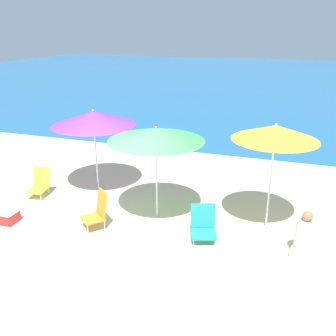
{
  "coord_description": "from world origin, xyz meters",
  "views": [
    {
      "loc": [
        3.18,
        -5.64,
        3.93
      ],
      "look_at": [
        0.72,
        1.7,
        1.0
      ],
      "focal_mm": 40.0,
      "sensor_mm": 36.0,
      "label": 1
    }
  ],
  "objects_px": {
    "beach_chair_orange": "(98,210)",
    "beach_umbrella_green": "(156,134)",
    "person_seated_near": "(304,238)",
    "cooler_box": "(6,216)",
    "beach_chair_yellow": "(40,183)",
    "beach_umbrella_yellow": "(275,133)",
    "beach_chair_teal": "(203,224)",
    "beach_umbrella_purple": "(93,118)"
  },
  "relations": [
    {
      "from": "beach_chair_yellow",
      "to": "cooler_box",
      "type": "relative_size",
      "value": 1.36
    },
    {
      "from": "beach_umbrella_yellow",
      "to": "beach_umbrella_green",
      "type": "distance_m",
      "value": 2.35
    },
    {
      "from": "beach_umbrella_yellow",
      "to": "beach_chair_orange",
      "type": "xyz_separation_m",
      "value": [
        -3.3,
        -1.17,
        -1.64
      ]
    },
    {
      "from": "beach_chair_yellow",
      "to": "cooler_box",
      "type": "bearing_deg",
      "value": -91.54
    },
    {
      "from": "person_seated_near",
      "to": "beach_umbrella_purple",
      "type": "bearing_deg",
      "value": 174.93
    },
    {
      "from": "beach_chair_orange",
      "to": "cooler_box",
      "type": "xyz_separation_m",
      "value": [
        -2.0,
        -0.42,
        -0.25
      ]
    },
    {
      "from": "beach_chair_yellow",
      "to": "cooler_box",
      "type": "height_order",
      "value": "beach_chair_yellow"
    },
    {
      "from": "beach_chair_teal",
      "to": "person_seated_near",
      "type": "distance_m",
      "value": 1.87
    },
    {
      "from": "person_seated_near",
      "to": "cooler_box",
      "type": "height_order",
      "value": "person_seated_near"
    },
    {
      "from": "beach_umbrella_yellow",
      "to": "person_seated_near",
      "type": "height_order",
      "value": "beach_umbrella_yellow"
    },
    {
      "from": "beach_chair_orange",
      "to": "person_seated_near",
      "type": "xyz_separation_m",
      "value": [
        4.03,
        0.28,
        -0.03
      ]
    },
    {
      "from": "beach_umbrella_yellow",
      "to": "beach_umbrella_purple",
      "type": "height_order",
      "value": "beach_umbrella_yellow"
    },
    {
      "from": "beach_umbrella_purple",
      "to": "person_seated_near",
      "type": "bearing_deg",
      "value": -17.08
    },
    {
      "from": "beach_chair_yellow",
      "to": "person_seated_near",
      "type": "height_order",
      "value": "person_seated_near"
    },
    {
      "from": "beach_chair_orange",
      "to": "person_seated_near",
      "type": "distance_m",
      "value": 4.04
    },
    {
      "from": "beach_chair_teal",
      "to": "beach_umbrella_purple",
      "type": "bearing_deg",
      "value": 135.27
    },
    {
      "from": "beach_umbrella_yellow",
      "to": "cooler_box",
      "type": "relative_size",
      "value": 4.4
    },
    {
      "from": "beach_chair_orange",
      "to": "person_seated_near",
      "type": "height_order",
      "value": "person_seated_near"
    },
    {
      "from": "beach_chair_yellow",
      "to": "person_seated_near",
      "type": "bearing_deg",
      "value": -13.29
    },
    {
      "from": "beach_chair_teal",
      "to": "beach_chair_orange",
      "type": "height_order",
      "value": "beach_chair_orange"
    },
    {
      "from": "beach_chair_teal",
      "to": "beach_chair_yellow",
      "type": "bearing_deg",
      "value": 152.2
    },
    {
      "from": "beach_chair_orange",
      "to": "cooler_box",
      "type": "bearing_deg",
      "value": -126.18
    },
    {
      "from": "beach_chair_orange",
      "to": "cooler_box",
      "type": "distance_m",
      "value": 2.06
    },
    {
      "from": "beach_chair_teal",
      "to": "cooler_box",
      "type": "xyz_separation_m",
      "value": [
        -4.16,
        -0.71,
        -0.16
      ]
    },
    {
      "from": "beach_chair_orange",
      "to": "beach_umbrella_green",
      "type": "bearing_deg",
      "value": 83.38
    },
    {
      "from": "beach_chair_teal",
      "to": "cooler_box",
      "type": "relative_size",
      "value": 1.37
    },
    {
      "from": "beach_umbrella_purple",
      "to": "beach_chair_teal",
      "type": "distance_m",
      "value": 3.84
    },
    {
      "from": "beach_chair_teal",
      "to": "beach_chair_orange",
      "type": "bearing_deg",
      "value": 168.75
    },
    {
      "from": "beach_chair_teal",
      "to": "person_seated_near",
      "type": "xyz_separation_m",
      "value": [
        1.87,
        -0.01,
        0.06
      ]
    },
    {
      "from": "beach_chair_yellow",
      "to": "beach_umbrella_yellow",
      "type": "bearing_deg",
      "value": -4.81
    },
    {
      "from": "beach_umbrella_green",
      "to": "beach_chair_yellow",
      "type": "bearing_deg",
      "value": 178.1
    },
    {
      "from": "beach_umbrella_purple",
      "to": "beach_chair_orange",
      "type": "bearing_deg",
      "value": -61.26
    },
    {
      "from": "beach_umbrella_green",
      "to": "beach_umbrella_purple",
      "type": "distance_m",
      "value": 2.2
    },
    {
      "from": "person_seated_near",
      "to": "beach_chair_yellow",
      "type": "bearing_deg",
      "value": -174.38
    },
    {
      "from": "beach_chair_yellow",
      "to": "beach_chair_teal",
      "type": "xyz_separation_m",
      "value": [
        4.29,
        -0.68,
        -0.02
      ]
    },
    {
      "from": "beach_umbrella_yellow",
      "to": "person_seated_near",
      "type": "relative_size",
      "value": 2.47
    },
    {
      "from": "beach_umbrella_green",
      "to": "beach_chair_yellow",
      "type": "distance_m",
      "value": 3.48
    },
    {
      "from": "beach_chair_teal",
      "to": "beach_chair_orange",
      "type": "xyz_separation_m",
      "value": [
        -2.16,
        -0.29,
        0.09
      ]
    },
    {
      "from": "beach_umbrella_yellow",
      "to": "person_seated_near",
      "type": "distance_m",
      "value": 2.03
    },
    {
      "from": "cooler_box",
      "to": "beach_chair_orange",
      "type": "bearing_deg",
      "value": 11.84
    },
    {
      "from": "beach_umbrella_green",
      "to": "beach_chair_teal",
      "type": "relative_size",
      "value": 2.97
    },
    {
      "from": "beach_chair_yellow",
      "to": "person_seated_near",
      "type": "relative_size",
      "value": 0.77
    }
  ]
}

